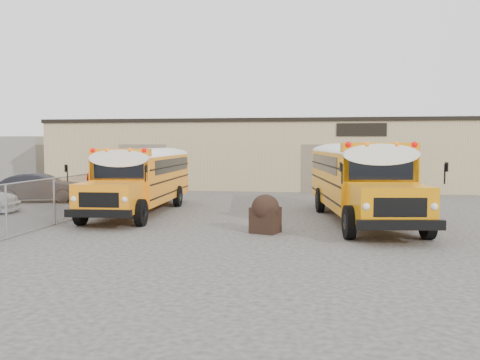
% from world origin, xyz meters
% --- Properties ---
extents(ground, '(120.00, 120.00, 0.00)m').
position_xyz_m(ground, '(0.00, 0.00, 0.00)').
color(ground, '#373432').
rests_on(ground, ground).
extents(warehouse, '(30.20, 10.20, 4.67)m').
position_xyz_m(warehouse, '(-0.00, 19.99, 2.37)').
color(warehouse, '#D3B782').
rests_on(warehouse, ground).
extents(chainlink_fence, '(0.07, 18.07, 1.81)m').
position_xyz_m(chainlink_fence, '(-6.00, 3.00, 0.90)').
color(chainlink_fence, gray).
rests_on(chainlink_fence, ground).
extents(distant_building_left, '(8.00, 6.00, 3.60)m').
position_xyz_m(distant_building_left, '(-22.00, 22.00, 1.80)').
color(distant_building_left, gray).
rests_on(distant_building_left, ground).
extents(school_bus_left, '(3.16, 10.07, 2.91)m').
position_xyz_m(school_bus_left, '(-4.55, 10.43, 1.68)').
color(school_bus_left, orange).
rests_on(school_bus_left, ground).
extents(school_bus_right, '(4.29, 11.05, 3.15)m').
position_xyz_m(school_bus_right, '(4.31, 10.01, 1.82)').
color(school_bus_right, orange).
rests_on(school_bus_right, ground).
extents(tarp_bundle, '(1.10, 1.04, 1.34)m').
position_xyz_m(tarp_bundle, '(2.01, -0.29, 0.68)').
color(tarp_bundle, black).
rests_on(tarp_bundle, ground).
extents(car_dark, '(4.83, 2.79, 1.50)m').
position_xyz_m(car_dark, '(-10.83, 7.28, 0.75)').
color(car_dark, black).
rests_on(car_dark, ground).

